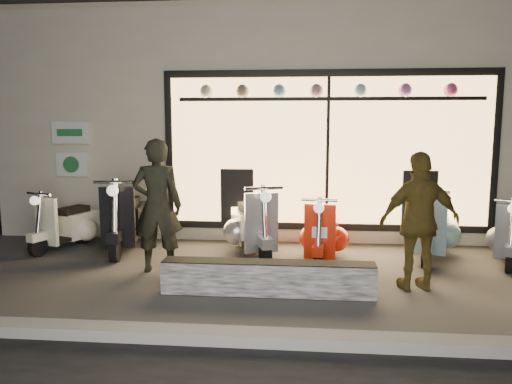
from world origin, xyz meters
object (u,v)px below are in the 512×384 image
(scooter_red, at_px, (323,234))
(man, at_px, (157,206))
(scooter_silver, at_px, (252,226))
(woman, at_px, (420,222))
(graffiti_barrier, at_px, (268,278))

(scooter_red, relative_size, man, 0.75)
(scooter_silver, xyz_separation_m, woman, (2.18, -1.51, 0.41))
(graffiti_barrier, height_order, man, man)
(scooter_silver, xyz_separation_m, scooter_red, (1.09, -0.26, -0.05))
(graffiti_barrier, xyz_separation_m, man, (-1.55, 0.78, 0.71))
(graffiti_barrier, height_order, woman, woman)
(scooter_red, distance_m, woman, 1.73)
(scooter_red, height_order, man, man)
(man, bearing_deg, scooter_red, -166.42)
(graffiti_barrier, xyz_separation_m, woman, (1.80, 0.35, 0.64))
(scooter_silver, bearing_deg, scooter_red, -32.87)
(graffiti_barrier, distance_m, man, 1.88)
(scooter_silver, distance_m, woman, 2.68)
(scooter_silver, distance_m, scooter_red, 1.12)
(scooter_silver, bearing_deg, graffiti_barrier, -97.95)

